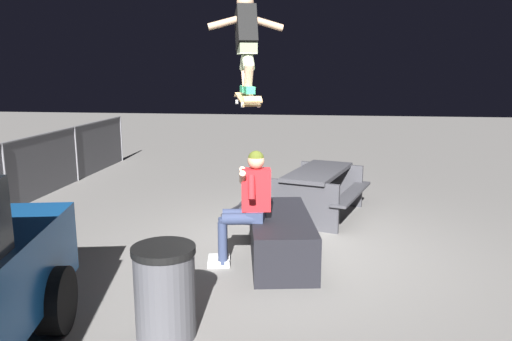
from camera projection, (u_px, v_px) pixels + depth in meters
The scene contains 8 objects.
ground_plane at pixel (290, 251), 6.37m from camera, with size 40.00×40.00×0.00m, color slate.
ledge_box_main at pixel (280, 237), 6.08m from camera, with size 1.78×0.72×0.55m, color black.
person_sitting_on_ledge at pixel (247, 201), 5.81m from camera, with size 0.60×0.78×1.39m.
skateboard at pixel (247, 99), 5.72m from camera, with size 1.03×0.47×0.14m.
skater_airborne at pixel (246, 39), 5.64m from camera, with size 0.64×0.87×1.12m.
kicker_ramp at pixel (260, 214), 7.83m from camera, with size 1.13×1.12×0.31m.
picnic_table_back at pixel (318, 185), 7.86m from camera, with size 2.02×1.78×0.75m.
trash_bin at pixel (165, 291), 4.26m from camera, with size 0.55×0.55×0.83m.
Camera 1 is at (-6.04, -0.33, 2.30)m, focal length 34.43 mm.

